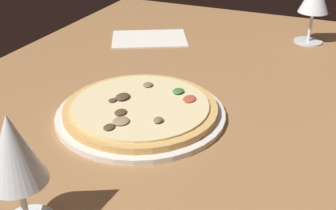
{
  "coord_description": "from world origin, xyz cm",
  "views": [
    {
      "loc": [
        63.52,
        21.89,
        43.35
      ],
      "look_at": [
        0.89,
        -5.12,
        7.0
      ],
      "focal_mm": 45.84,
      "sensor_mm": 36.0,
      "label": 1
    }
  ],
  "objects": [
    {
      "name": "pizza_main",
      "position": [
        1.78,
        -10.22,
        5.22
      ],
      "size": [
        31.36,
        31.36,
        3.38
      ],
      "color": "silver",
      "rests_on": "dining_table"
    },
    {
      "name": "dining_table",
      "position": [
        0.0,
        0.0,
        2.0
      ],
      "size": [
        150.0,
        110.0,
        4.0
      ],
      "primitive_type": "cube",
      "color": "#996B42",
      "rests_on": "ground"
    },
    {
      "name": "wine_glass_near",
      "position": [
        32.97,
        -10.7,
        15.18
      ],
      "size": [
        7.4,
        7.4,
        16.39
      ],
      "color": "silver",
      "rests_on": "dining_table"
    },
    {
      "name": "paper_menu",
      "position": [
        -37.65,
        -27.3,
        4.15
      ],
      "size": [
        21.96,
        24.48,
        0.3
      ],
      "primitive_type": "cube",
      "rotation": [
        0.0,
        0.0,
        0.48
      ],
      "color": "silver",
      "rests_on": "dining_table"
    }
  ]
}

